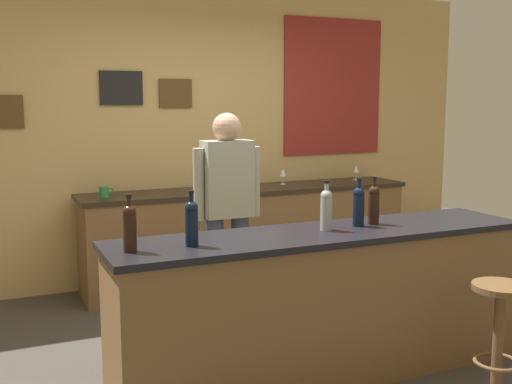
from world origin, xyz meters
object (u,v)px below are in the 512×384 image
wine_glass_a (242,176)px  wine_bottle_c (326,208)px  wine_bottle_d (359,205)px  wine_bottle_b (192,222)px  wine_glass_c (356,169)px  wine_glass_b (283,173)px  wine_bottle_e (374,203)px  coffee_mug (104,192)px  wine_bottle_a (130,226)px  bartender (227,206)px  bar_stool (499,322)px

wine_glass_a → wine_bottle_c: bearing=-98.9°
wine_bottle_d → wine_bottle_b: bearing=-175.5°
wine_glass_a → wine_glass_c: bearing=1.7°
wine_bottle_c → wine_glass_b: size_ratio=1.97×
wine_bottle_e → wine_glass_a: bearing=91.4°
wine_bottle_c → coffee_mug: 2.23m
wine_bottle_a → wine_bottle_d: same height
wine_glass_c → wine_bottle_c: bearing=-127.2°
wine_bottle_b → wine_glass_a: 2.46m
wine_bottle_c → bartender: bearing=105.3°
wine_bottle_d → wine_bottle_c: bearing=-174.4°
wine_glass_a → wine_glass_b: (0.45, 0.05, 0.00)m
wine_glass_c → wine_bottle_b: bearing=-138.8°
bartender → wine_bottle_d: bartender is taller
bar_stool → wine_glass_c: bearing=72.7°
wine_glass_b → wine_glass_c: (0.84, -0.01, 0.00)m
bartender → coffee_mug: bartender is taller
wine_bottle_a → wine_glass_c: (2.82, 2.17, -0.05)m
wine_bottle_e → wine_glass_a: 2.04m
bartender → wine_bottle_d: bearing=-61.4°
wine_bottle_b → wine_bottle_c: bearing=4.2°
wine_bottle_d → wine_bottle_e: size_ratio=1.00×
bar_stool → wine_glass_c: (0.88, 2.82, 0.55)m
wine_bottle_a → coffee_mug: 2.08m
wine_glass_c → coffee_mug: size_ratio=1.24×
wine_bottle_c → bar_stool: bearing=-43.8°
wine_glass_b → wine_glass_c: size_ratio=1.00×
bar_stool → wine_bottle_b: (-1.61, 0.64, 0.60)m
bar_stool → wine_glass_b: (0.04, 2.83, 0.55)m
wine_bottle_c → wine_glass_a: (0.33, 2.08, -0.05)m
wine_bottle_b → wine_glass_a: wine_bottle_b is taller
wine_bottle_b → wine_glass_a: bearing=60.7°
wine_bottle_c → wine_bottle_e: size_ratio=1.00×
wine_bottle_b → wine_bottle_a: bearing=178.3°
bartender → wine_glass_a: (0.59, 1.11, 0.07)m
bartender → coffee_mug: 1.25m
wine_glass_b → wine_glass_c: 0.84m
bartender → wine_glass_c: size_ratio=10.45×
bar_stool → wine_bottle_e: 1.01m
bartender → wine_glass_b: bartender is taller
wine_bottle_b → wine_bottle_e: (1.25, 0.10, 0.00)m
wine_bottle_b → coffee_mug: size_ratio=2.45×
wine_bottle_c → wine_bottle_d: bearing=5.6°
bartender → wine_bottle_d: size_ratio=5.29×
wine_glass_a → wine_glass_b: 0.45m
bar_stool → wine_glass_a: 2.86m
wine_bottle_d → wine_bottle_e: (0.13, 0.02, 0.00)m
bar_stool → coffee_mug: coffee_mug is taller
bar_stool → wine_bottle_d: 1.05m
bartender → wine_bottle_a: 1.40m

